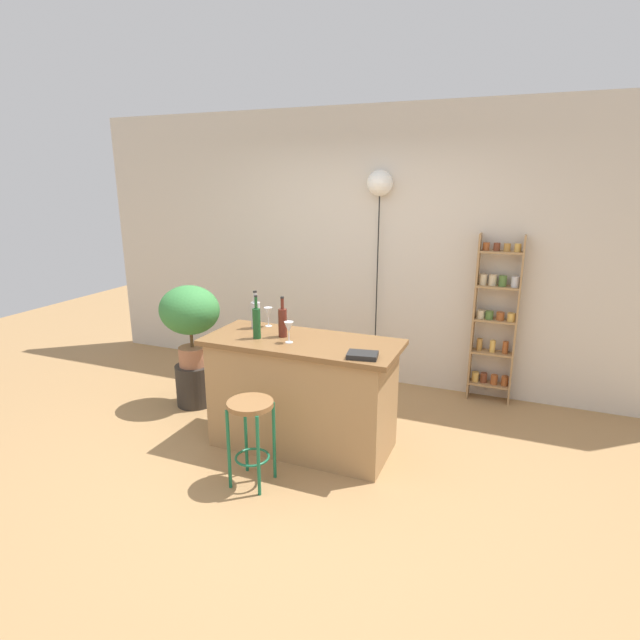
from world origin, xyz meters
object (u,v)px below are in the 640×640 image
object	(u,v)px
plant_stool	(195,385)
wine_glass_center	(289,328)
bar_stool	(251,423)
bottle_olive_oil	(257,322)
wine_glass_left	(268,313)
bottle_vinegar	(256,314)
potted_plant	(190,314)
spice_shelf	(495,319)
pendant_globe_light	(380,185)
cookbook	(362,355)
bottle_spirits_clear	(283,322)

from	to	relation	value
plant_stool	wine_glass_center	xyz separation A→B (m)	(1.22, -0.42, 0.82)
bar_stool	bottle_olive_oil	distance (m)	0.81
bar_stool	wine_glass_left	distance (m)	1.07
bottle_olive_oil	wine_glass_center	xyz separation A→B (m)	(0.28, -0.00, -0.01)
bottle_vinegar	wine_glass_left	distance (m)	0.11
potted_plant	wine_glass_center	distance (m)	1.30
spice_shelf	pendant_globe_light	world-z (taller)	pendant_globe_light
bottle_olive_oil	wine_glass_center	world-z (taller)	bottle_olive_oil
bottle_olive_oil	cookbook	world-z (taller)	bottle_olive_oil
potted_plant	bottle_olive_oil	xyz separation A→B (m)	(0.94, -0.42, 0.13)
bottle_vinegar	cookbook	bearing A→B (deg)	-19.01
bar_stool	plant_stool	xyz separation A→B (m)	(-1.17, 0.95, -0.27)
plant_stool	pendant_globe_light	size ratio (longest dim) A/B	0.18
potted_plant	bottle_vinegar	bearing A→B (deg)	-12.33
bottle_vinegar	bottle_spirits_clear	world-z (taller)	bottle_spirits_clear
wine_glass_left	cookbook	size ratio (longest dim) A/B	0.78
plant_stool	pendant_globe_light	world-z (taller)	pendant_globe_light
bottle_vinegar	bottle_olive_oil	bearing A→B (deg)	-59.21
plant_stool	pendant_globe_light	distance (m)	2.63
wine_glass_left	bar_stool	bearing A→B (deg)	-70.51
potted_plant	plant_stool	bearing A→B (deg)	153.43
bottle_spirits_clear	wine_glass_center	size ratio (longest dim) A/B	1.97
spice_shelf	cookbook	world-z (taller)	spice_shelf
bar_stool	wine_glass_center	distance (m)	0.77
bottle_olive_oil	bottle_spirits_clear	world-z (taller)	bottle_olive_oil
potted_plant	cookbook	world-z (taller)	potted_plant
bottle_spirits_clear	wine_glass_center	xyz separation A→B (m)	(0.11, -0.12, -0.01)
bottle_vinegar	wine_glass_left	xyz separation A→B (m)	(0.07, 0.09, -0.00)
bar_stool	bottle_spirits_clear	bearing A→B (deg)	95.61
potted_plant	bottle_spirits_clear	world-z (taller)	bottle_spirits_clear
spice_shelf	bottle_vinegar	bearing A→B (deg)	-143.35
wine_glass_left	pendant_globe_light	bearing A→B (deg)	66.38
bottle_vinegar	bottle_olive_oil	size ratio (longest dim) A/B	0.92
bottle_spirits_clear	wine_glass_left	distance (m)	0.33
spice_shelf	wine_glass_center	world-z (taller)	spice_shelf
cookbook	spice_shelf	bearing A→B (deg)	56.30
wine_glass_center	bottle_olive_oil	bearing A→B (deg)	179.22
bar_stool	bottle_spirits_clear	world-z (taller)	bottle_spirits_clear
cookbook	pendant_globe_light	xyz separation A→B (m)	(-0.40, 1.74, 1.13)
plant_stool	bottle_olive_oil	size ratio (longest dim) A/B	1.15
bottle_vinegar	pendant_globe_light	distance (m)	1.84
bottle_spirits_clear	bottle_olive_oil	bearing A→B (deg)	-146.15
spice_shelf	bottle_olive_oil	size ratio (longest dim) A/B	4.72
bar_stool	bottle_spirits_clear	xyz separation A→B (m)	(-0.06, 0.65, 0.56)
bottle_vinegar	wine_glass_center	xyz separation A→B (m)	(0.42, -0.25, -0.00)
pendant_globe_light	wine_glass_left	bearing A→B (deg)	-113.62
bar_stool	potted_plant	distance (m)	1.57
pendant_globe_light	plant_stool	bearing A→B (deg)	-139.86
wine_glass_left	wine_glass_center	xyz separation A→B (m)	(0.35, -0.33, 0.00)
bottle_olive_oil	bottle_vinegar	bearing A→B (deg)	120.79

